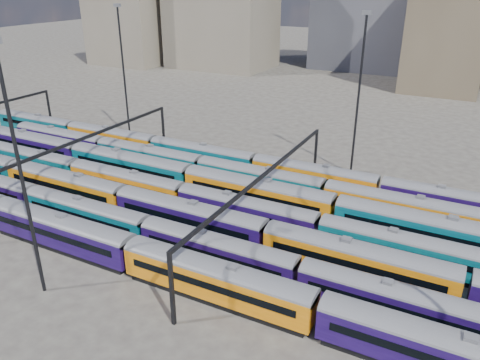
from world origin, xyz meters
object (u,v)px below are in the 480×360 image
at_px(rake_0, 318,309).
at_px(mast_2, 19,166).
at_px(rake_2, 266,234).
at_px(rake_1, 217,248).

height_order(rake_0, mast_2, mast_2).
bearing_deg(rake_0, rake_2, 134.02).
bearing_deg(mast_2, rake_1, 40.69).
relative_size(rake_1, rake_2, 0.76).
xyz_separation_m(rake_0, rake_1, (-13.40, 5.00, -0.24)).
height_order(rake_0, rake_2, rake_2).
bearing_deg(mast_2, rake_0, 14.35).
relative_size(rake_0, mast_2, 4.96).
relative_size(rake_1, mast_2, 3.77).
distance_m(rake_0, mast_2, 30.39).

